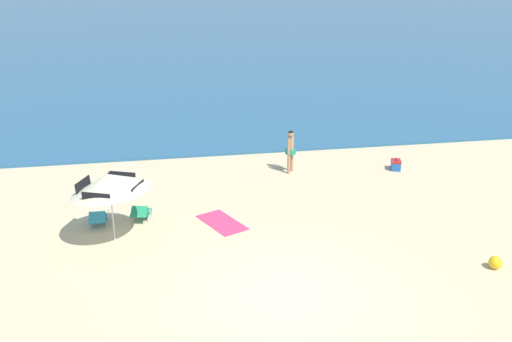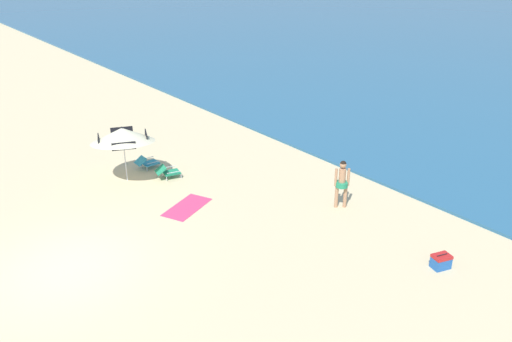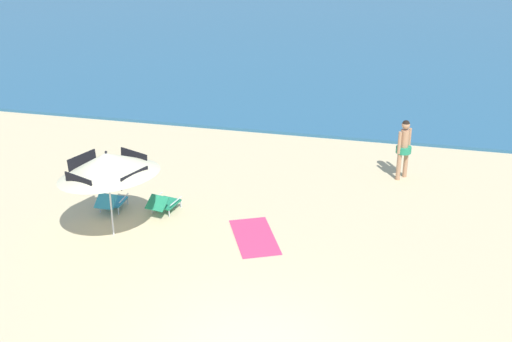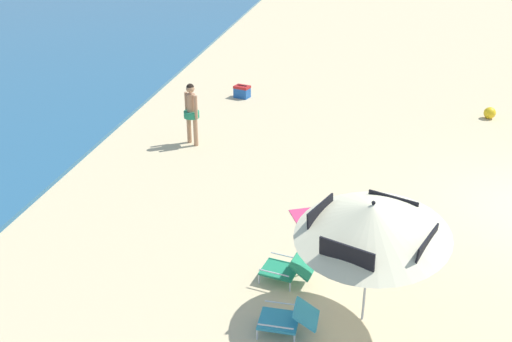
{
  "view_description": "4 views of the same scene",
  "coord_description": "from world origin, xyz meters",
  "px_view_note": "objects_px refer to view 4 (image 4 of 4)",
  "views": [
    {
      "loc": [
        -2.88,
        -11.67,
        7.61
      ],
      "look_at": [
        0.28,
        5.38,
        1.26
      ],
      "focal_mm": 39.79,
      "sensor_mm": 36.0,
      "label": 1
    },
    {
      "loc": [
        12.38,
        -3.31,
        8.13
      ],
      "look_at": [
        -0.85,
        7.19,
        0.6
      ],
      "focal_mm": 35.88,
      "sensor_mm": 36.0,
      "label": 2
    },
    {
      "loc": [
        2.18,
        -9.42,
        8.11
      ],
      "look_at": [
        -1.31,
        5.84,
        0.99
      ],
      "focal_mm": 49.05,
      "sensor_mm": 36.0,
      "label": 3
    },
    {
      "loc": [
        -11.75,
        3.98,
        6.1
      ],
      "look_at": [
        -1.08,
        6.04,
        0.93
      ],
      "focal_mm": 40.81,
      "sensor_mm": 36.0,
      "label": 4
    }
  ],
  "objects_px": {
    "beach_towel": "(336,215)",
    "cooler_box": "(242,92)",
    "beach_umbrella_striped_main": "(372,220)",
    "lounge_chair_under_umbrella": "(288,268)",
    "beach_ball": "(490,113)",
    "lounge_chair_beside_umbrella": "(288,318)",
    "person_standing_near_shore": "(191,110)"
  },
  "relations": [
    {
      "from": "lounge_chair_under_umbrella",
      "to": "person_standing_near_shore",
      "type": "distance_m",
      "value": 6.63
    },
    {
      "from": "beach_umbrella_striped_main",
      "to": "lounge_chair_beside_umbrella",
      "type": "relative_size",
      "value": 3.5
    },
    {
      "from": "beach_umbrella_striped_main",
      "to": "person_standing_near_shore",
      "type": "height_order",
      "value": "beach_umbrella_striped_main"
    },
    {
      "from": "beach_ball",
      "to": "beach_towel",
      "type": "height_order",
      "value": "beach_ball"
    },
    {
      "from": "person_standing_near_shore",
      "to": "beach_ball",
      "type": "bearing_deg",
      "value": -66.36
    },
    {
      "from": "beach_ball",
      "to": "cooler_box",
      "type": "bearing_deg",
      "value": 85.84
    },
    {
      "from": "lounge_chair_under_umbrella",
      "to": "cooler_box",
      "type": "height_order",
      "value": "lounge_chair_under_umbrella"
    },
    {
      "from": "lounge_chair_beside_umbrella",
      "to": "person_standing_near_shore",
      "type": "height_order",
      "value": "person_standing_near_shore"
    },
    {
      "from": "person_standing_near_shore",
      "to": "beach_ball",
      "type": "distance_m",
      "value": 8.98
    },
    {
      "from": "cooler_box",
      "to": "beach_ball",
      "type": "relative_size",
      "value": 1.63
    },
    {
      "from": "beach_towel",
      "to": "beach_ball",
      "type": "bearing_deg",
      "value": -31.38
    },
    {
      "from": "beach_umbrella_striped_main",
      "to": "lounge_chair_beside_umbrella",
      "type": "distance_m",
      "value": 1.98
    },
    {
      "from": "lounge_chair_under_umbrella",
      "to": "lounge_chair_beside_umbrella",
      "type": "relative_size",
      "value": 1.08
    },
    {
      "from": "beach_ball",
      "to": "beach_towel",
      "type": "bearing_deg",
      "value": 148.62
    },
    {
      "from": "lounge_chair_beside_umbrella",
      "to": "person_standing_near_shore",
      "type": "bearing_deg",
      "value": 27.22
    },
    {
      "from": "cooler_box",
      "to": "beach_ball",
      "type": "xyz_separation_m",
      "value": [
        -0.56,
        -7.73,
        -0.03
      ]
    },
    {
      "from": "beach_towel",
      "to": "cooler_box",
      "type": "bearing_deg",
      "value": 26.1
    },
    {
      "from": "person_standing_near_shore",
      "to": "beach_towel",
      "type": "height_order",
      "value": "person_standing_near_shore"
    },
    {
      "from": "beach_ball",
      "to": "lounge_chair_under_umbrella",
      "type": "bearing_deg",
      "value": 152.5
    },
    {
      "from": "lounge_chair_under_umbrella",
      "to": "beach_ball",
      "type": "distance_m",
      "value": 10.42
    },
    {
      "from": "cooler_box",
      "to": "person_standing_near_shore",
      "type": "bearing_deg",
      "value": 173.55
    },
    {
      "from": "cooler_box",
      "to": "lounge_chair_under_umbrella",
      "type": "bearing_deg",
      "value": -163.45
    },
    {
      "from": "beach_umbrella_striped_main",
      "to": "beach_ball",
      "type": "distance_m",
      "value": 10.73
    },
    {
      "from": "lounge_chair_under_umbrella",
      "to": "beach_towel",
      "type": "bearing_deg",
      "value": -15.4
    },
    {
      "from": "beach_umbrella_striped_main",
      "to": "beach_towel",
      "type": "xyz_separation_m",
      "value": [
        3.23,
        0.63,
        -1.8
      ]
    },
    {
      "from": "person_standing_near_shore",
      "to": "cooler_box",
      "type": "height_order",
      "value": "person_standing_near_shore"
    },
    {
      "from": "cooler_box",
      "to": "beach_ball",
      "type": "height_order",
      "value": "cooler_box"
    },
    {
      "from": "beach_umbrella_striped_main",
      "to": "person_standing_near_shore",
      "type": "relative_size",
      "value": 1.89
    },
    {
      "from": "beach_umbrella_striped_main",
      "to": "cooler_box",
      "type": "height_order",
      "value": "beach_umbrella_striped_main"
    },
    {
      "from": "beach_umbrella_striped_main",
      "to": "lounge_chair_under_umbrella",
      "type": "relative_size",
      "value": 3.23
    },
    {
      "from": "lounge_chair_under_umbrella",
      "to": "beach_towel",
      "type": "xyz_separation_m",
      "value": [
        2.47,
        -0.68,
        -0.26
      ]
    },
    {
      "from": "lounge_chair_beside_umbrella",
      "to": "beach_ball",
      "type": "xyz_separation_m",
      "value": [
        10.54,
        -4.62,
        -0.09
      ]
    }
  ]
}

